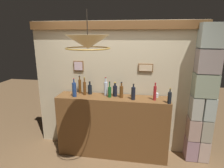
% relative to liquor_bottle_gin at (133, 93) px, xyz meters
% --- Properties ---
extents(panelled_rear_partition, '(3.06, 0.15, 2.42)m').
position_rel_liquor_bottle_gin_xyz_m(panelled_rear_partition, '(-0.36, 0.35, 0.05)').
color(panelled_rear_partition, beige).
rests_on(panelled_rear_partition, ground).
extents(stone_pillar, '(0.39, 0.33, 2.35)m').
position_rel_liquor_bottle_gin_xyz_m(stone_pillar, '(1.16, 0.20, -0.07)').
color(stone_pillar, gray).
rests_on(stone_pillar, ground).
extents(bar_shelf_unit, '(1.98, 0.41, 1.12)m').
position_rel_liquor_bottle_gin_xyz_m(bar_shelf_unit, '(-0.36, 0.07, -0.67)').
color(bar_shelf_unit, brown).
rests_on(bar_shelf_unit, ground).
extents(liquor_bottle_gin, '(0.07, 0.07, 0.27)m').
position_rel_liquor_bottle_gin_xyz_m(liquor_bottle_gin, '(0.00, 0.00, 0.00)').
color(liquor_bottle_gin, black).
rests_on(liquor_bottle_gin, bar_shelf_unit).
extents(liquor_bottle_sherry, '(0.06, 0.06, 0.28)m').
position_rel_liquor_bottle_gin_xyz_m(liquor_bottle_sherry, '(-0.21, 0.07, 0.00)').
color(liquor_bottle_sherry, brown).
rests_on(liquor_bottle_sherry, bar_shelf_unit).
extents(liquor_bottle_scotch, '(0.05, 0.05, 0.30)m').
position_rel_liquor_bottle_gin_xyz_m(liquor_bottle_scotch, '(0.35, 0.03, 0.02)').
color(liquor_bottle_scotch, maroon).
rests_on(liquor_bottle_scotch, bar_shelf_unit).
extents(liquor_bottle_port, '(0.06, 0.06, 0.28)m').
position_rel_liquor_bottle_gin_xyz_m(liquor_bottle_port, '(-0.41, 0.06, -0.01)').
color(liquor_bottle_port, '#175221').
rests_on(liquor_bottle_port, bar_shelf_unit).
extents(liquor_bottle_mezcal, '(0.05, 0.05, 0.33)m').
position_rel_liquor_bottle_gin_xyz_m(liquor_bottle_mezcal, '(-1.00, 0.20, 0.03)').
color(liquor_bottle_mezcal, '#5E3612').
rests_on(liquor_bottle_mezcal, bar_shelf_unit).
extents(liquor_bottle_bourbon, '(0.05, 0.05, 0.33)m').
position_rel_liquor_bottle_gin_xyz_m(liquor_bottle_bourbon, '(-0.88, 0.12, 0.02)').
color(liquor_bottle_bourbon, brown).
rests_on(liquor_bottle_bourbon, bar_shelf_unit).
extents(liquor_bottle_rum, '(0.07, 0.07, 0.33)m').
position_rel_liquor_bottle_gin_xyz_m(liquor_bottle_rum, '(-1.03, -0.01, 0.02)').
color(liquor_bottle_rum, navy).
rests_on(liquor_bottle_rum, bar_shelf_unit).
extents(liquor_bottle_vodka, '(0.06, 0.06, 0.33)m').
position_rel_liquor_bottle_gin_xyz_m(liquor_bottle_vodka, '(-0.50, 0.15, 0.02)').
color(liquor_bottle_vodka, silver).
rests_on(liquor_bottle_vodka, bar_shelf_unit).
extents(liquor_bottle_whiskey, '(0.07, 0.07, 0.24)m').
position_rel_liquor_bottle_gin_xyz_m(liquor_bottle_whiskey, '(-0.80, 0.17, -0.02)').
color(liquor_bottle_whiskey, black).
rests_on(liquor_bottle_whiskey, bar_shelf_unit).
extents(liquor_bottle_brandy, '(0.08, 0.08, 0.26)m').
position_rel_liquor_bottle_gin_xyz_m(liquor_bottle_brandy, '(-0.33, 0.13, -0.01)').
color(liquor_bottle_brandy, black).
rests_on(liquor_bottle_brandy, bar_shelf_unit).
extents(liquor_bottle_amaro, '(0.06, 0.06, 0.25)m').
position_rel_liquor_bottle_gin_xyz_m(liquor_bottle_amaro, '(0.57, -0.09, -0.01)').
color(liquor_bottle_amaro, black).
rests_on(liquor_bottle_amaro, bar_shelf_unit).
extents(glass_tumbler_rocks, '(0.07, 0.07, 0.08)m').
position_rel_liquor_bottle_gin_xyz_m(glass_tumbler_rocks, '(0.40, 0.18, -0.07)').
color(glass_tumbler_rocks, silver).
rests_on(glass_tumbler_rocks, bar_shelf_unit).
extents(glass_tumbler_highball, '(0.07, 0.07, 0.09)m').
position_rel_liquor_bottle_gin_xyz_m(glass_tumbler_highball, '(-0.01, 0.17, -0.07)').
color(glass_tumbler_highball, silver).
rests_on(glass_tumbler_highball, bar_shelf_unit).
extents(pendant_lamp, '(0.54, 0.54, 0.45)m').
position_rel_liquor_bottle_gin_xyz_m(pendant_lamp, '(-0.52, -0.80, 0.86)').
color(pendant_lamp, beige).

